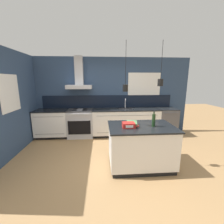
{
  "coord_description": "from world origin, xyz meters",
  "views": [
    {
      "loc": [
        -0.24,
        -3.15,
        1.86
      ],
      "look_at": [
        0.03,
        0.6,
        1.05
      ],
      "focal_mm": 24.0,
      "sensor_mm": 36.0,
      "label": 1
    }
  ],
  "objects_px": {
    "dishwasher": "(166,121)",
    "bottle_on_island": "(154,120)",
    "red_supply_box": "(129,125)",
    "oven_range": "(81,123)",
    "book_stack": "(132,124)"
  },
  "relations": [
    {
      "from": "oven_range",
      "to": "book_stack",
      "type": "relative_size",
      "value": 2.55
    },
    {
      "from": "bottle_on_island",
      "to": "red_supply_box",
      "type": "relative_size",
      "value": 1.32
    },
    {
      "from": "oven_range",
      "to": "book_stack",
      "type": "height_order",
      "value": "book_stack"
    },
    {
      "from": "oven_range",
      "to": "bottle_on_island",
      "type": "height_order",
      "value": "bottle_on_island"
    },
    {
      "from": "dishwasher",
      "to": "bottle_on_island",
      "type": "relative_size",
      "value": 2.78
    },
    {
      "from": "bottle_on_island",
      "to": "red_supply_box",
      "type": "height_order",
      "value": "bottle_on_island"
    },
    {
      "from": "oven_range",
      "to": "book_stack",
      "type": "distance_m",
      "value": 2.35
    },
    {
      "from": "oven_range",
      "to": "bottle_on_island",
      "type": "bearing_deg",
      "value": -47.55
    },
    {
      "from": "dishwasher",
      "to": "red_supply_box",
      "type": "xyz_separation_m",
      "value": [
        -1.69,
        -1.96,
        0.51
      ]
    },
    {
      "from": "bottle_on_island",
      "to": "book_stack",
      "type": "distance_m",
      "value": 0.46
    },
    {
      "from": "book_stack",
      "to": "bottle_on_island",
      "type": "bearing_deg",
      "value": -6.77
    },
    {
      "from": "oven_range",
      "to": "red_supply_box",
      "type": "xyz_separation_m",
      "value": [
        1.24,
        -1.95,
        0.51
      ]
    },
    {
      "from": "oven_range",
      "to": "red_supply_box",
      "type": "height_order",
      "value": "red_supply_box"
    },
    {
      "from": "red_supply_box",
      "to": "oven_range",
      "type": "bearing_deg",
      "value": 122.48
    },
    {
      "from": "bottle_on_island",
      "to": "book_stack",
      "type": "xyz_separation_m",
      "value": [
        -0.45,
        0.05,
        -0.09
      ]
    }
  ]
}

